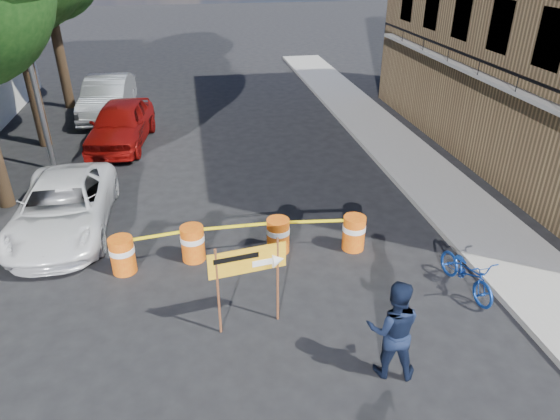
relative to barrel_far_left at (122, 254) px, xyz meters
name	(u,v)px	position (x,y,z in m)	size (l,w,h in m)	color
ground	(274,340)	(3.07, -2.90, -0.47)	(120.00, 120.00, 0.00)	black
sidewalk_east	(434,183)	(9.27, 3.10, -0.40)	(2.40, 40.00, 0.15)	gray
streetlamp	(25,35)	(-2.87, 6.60, 3.90)	(1.25, 0.18, 8.00)	gray
barrel_far_left	(122,254)	(0.00, 0.00, 0.00)	(0.58, 0.58, 0.90)	#DD440D
barrel_mid_left	(193,243)	(1.62, 0.23, 0.00)	(0.58, 0.58, 0.90)	#DD440D
barrel_mid_right	(278,235)	(3.70, 0.22, 0.00)	(0.58, 0.58, 0.90)	#DD440D
barrel_far_right	(354,232)	(5.59, 0.01, 0.00)	(0.58, 0.58, 0.90)	#DD440D
detour_sign	(258,265)	(2.87, -2.37, 0.97)	(1.51, 0.35, 1.96)	#592D19
pedestrian	(393,329)	(4.97, -4.04, 0.50)	(0.94, 0.73, 1.94)	black
bicycle	(471,256)	(7.51, -2.07, 0.44)	(0.63, 0.95, 1.82)	navy
suv_white	(63,207)	(-1.69, 2.24, 0.22)	(2.31, 5.01, 1.39)	silver
sedan_red	(121,124)	(-0.82, 8.67, 0.34)	(1.92, 4.77, 1.62)	maroon
sedan_silver	(108,97)	(-1.73, 12.48, 0.37)	(1.78, 5.10, 1.68)	#A8ACB0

